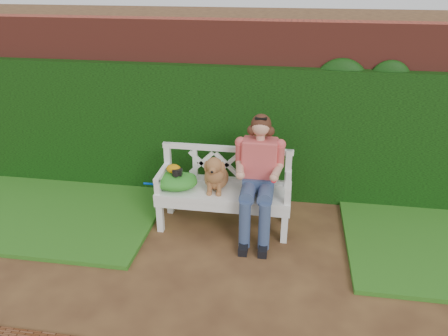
# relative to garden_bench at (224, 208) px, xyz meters

# --- Properties ---
(ground) EXTENTS (60.00, 60.00, 0.00)m
(ground) POSITION_rel_garden_bench_xyz_m (0.28, -0.87, -0.24)
(ground) COLOR #3E2517
(brick_wall) EXTENTS (10.00, 0.30, 2.20)m
(brick_wall) POSITION_rel_garden_bench_xyz_m (0.28, 1.03, 0.86)
(brick_wall) COLOR maroon
(brick_wall) RESTS_ON ground
(ivy_hedge) EXTENTS (10.00, 0.18, 1.70)m
(ivy_hedge) POSITION_rel_garden_bench_xyz_m (0.28, 0.81, 0.61)
(ivy_hedge) COLOR #185810
(ivy_hedge) RESTS_ON ground
(grass_left) EXTENTS (2.60, 2.00, 0.05)m
(grass_left) POSITION_rel_garden_bench_xyz_m (-2.12, 0.03, -0.21)
(grass_left) COLOR #25571C
(grass_left) RESTS_ON ground
(garden_bench) EXTENTS (1.62, 0.73, 0.48)m
(garden_bench) POSITION_rel_garden_bench_xyz_m (0.00, 0.00, 0.00)
(garden_bench) COLOR white
(garden_bench) RESTS_ON ground
(seated_woman) EXTENTS (0.78, 0.89, 1.34)m
(seated_woman) POSITION_rel_garden_bench_xyz_m (0.39, -0.02, 0.43)
(seated_woman) COLOR #D34C78
(seated_woman) RESTS_ON ground
(dog) EXTENTS (0.32, 0.42, 0.44)m
(dog) POSITION_rel_garden_bench_xyz_m (-0.09, -0.01, 0.46)
(dog) COLOR olive
(dog) RESTS_ON garden_bench
(tennis_racket) EXTENTS (0.55, 0.24, 0.03)m
(tennis_racket) POSITION_rel_garden_bench_xyz_m (-0.58, -0.02, 0.25)
(tennis_racket) COLOR white
(tennis_racket) RESTS_ON garden_bench
(green_bag) EXTENTS (0.60, 0.53, 0.17)m
(green_bag) POSITION_rel_garden_bench_xyz_m (-0.55, -0.03, 0.33)
(green_bag) COLOR green
(green_bag) RESTS_ON garden_bench
(camera_item) EXTENTS (0.11, 0.08, 0.07)m
(camera_item) POSITION_rel_garden_bench_xyz_m (-0.52, -0.05, 0.45)
(camera_item) COLOR black
(camera_item) RESTS_ON green_bag
(baseball_glove) EXTENTS (0.20, 0.18, 0.10)m
(baseball_glove) POSITION_rel_garden_bench_xyz_m (-0.57, -0.01, 0.46)
(baseball_glove) COLOR #C17C08
(baseball_glove) RESTS_ON green_bag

